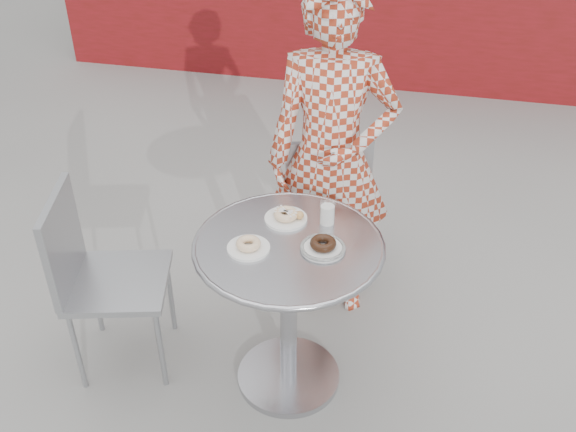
% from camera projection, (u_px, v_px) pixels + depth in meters
% --- Properties ---
extents(ground, '(60.00, 60.00, 0.00)m').
position_uv_depth(ground, '(280.00, 376.00, 3.07)').
color(ground, '#9D9A95').
rests_on(ground, ground).
extents(bistro_table, '(0.79, 0.79, 0.80)m').
position_uv_depth(bistro_table, '(289.00, 280.00, 2.72)').
color(bistro_table, silver).
rests_on(bistro_table, ground).
extents(chair_far, '(0.55, 0.55, 0.91)m').
position_uv_depth(chair_far, '(321.00, 226.00, 3.61)').
color(chair_far, '#9DA0A4').
rests_on(chair_far, ground).
extents(chair_left, '(0.54, 0.54, 0.92)m').
position_uv_depth(chair_left, '(122.00, 313.00, 3.02)').
color(chair_left, '#9DA0A4').
rests_on(chair_left, ground).
extents(seated_person, '(0.67, 0.48, 1.71)m').
position_uv_depth(seated_person, '(331.00, 159.00, 3.07)').
color(seated_person, '#9E2F18').
rests_on(seated_person, ground).
extents(plate_far, '(0.18, 0.18, 0.05)m').
position_uv_depth(plate_far, '(287.00, 216.00, 2.73)').
color(plate_far, white).
rests_on(plate_far, bistro_table).
extents(plate_near, '(0.17, 0.17, 0.04)m').
position_uv_depth(plate_near, '(248.00, 246.00, 2.56)').
color(plate_near, white).
rests_on(plate_near, bistro_table).
extents(plate_checker, '(0.18, 0.18, 0.05)m').
position_uv_depth(plate_checker, '(323.00, 246.00, 2.56)').
color(plate_checker, white).
rests_on(plate_checker, bistro_table).
extents(milk_cup, '(0.06, 0.06, 0.10)m').
position_uv_depth(milk_cup, '(327.00, 214.00, 2.70)').
color(milk_cup, white).
rests_on(milk_cup, bistro_table).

